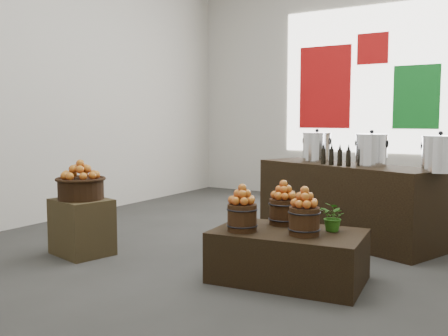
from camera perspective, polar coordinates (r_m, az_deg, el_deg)
The scene contains 23 objects.
ground at distance 5.57m, azimuth 4.94°, elevation -8.43°, with size 7.00×7.00×0.00m, color #333331.
back_wall at distance 8.72m, azimuth 15.30°, elevation 9.65°, with size 6.00×0.04×4.00m, color #B8B4A9.
back_opening at distance 8.62m, azimuth 17.21°, elevation 9.65°, with size 3.20×0.02×2.40m, color white.
deco_red_left at distance 8.86m, azimuth 11.45°, elevation 9.02°, with size 0.90×0.04×1.40m, color #B80E0F.
deco_green_right at distance 8.47m, azimuth 21.12°, elevation 7.57°, with size 0.70×0.04×1.00m, color #127523.
deco_red_upper at distance 8.69m, azimuth 16.64°, elevation 12.95°, with size 0.50×0.04×0.50m, color #B80E0F.
crate at distance 5.21m, azimuth -15.93°, elevation -6.47°, with size 0.56×0.46×0.56m, color #463920.
wicker_basket at distance 5.14m, azimuth -16.04°, elevation -2.33°, with size 0.45×0.45×0.20m, color black.
apples_in_basket at distance 5.12m, azimuth -16.10°, elevation -0.18°, with size 0.35×0.35×0.19m, color maroon, non-canonical shape.
display_table at distance 4.26m, azimuth 7.34°, elevation -9.90°, with size 1.22×0.75×0.42m, color black.
apple_bucket_front_left at distance 4.15m, azimuth 2.08°, elevation -5.69°, with size 0.24×0.24×0.23m, color #351F0E.
apples_in_bucket_front_left at distance 4.11m, azimuth 2.09°, elevation -3.03°, with size 0.18×0.18×0.16m, color maroon, non-canonical shape.
apple_bucket_front_right at distance 4.05m, azimuth 9.15°, elevation -6.02°, with size 0.24×0.24×0.23m, color #351F0E.
apples_in_bucket_front_right at distance 4.02m, azimuth 9.19°, elevation -3.30°, with size 0.18×0.18×0.16m, color maroon, non-canonical shape.
apple_bucket_rear at distance 4.43m, azimuth 6.78°, elevation -4.99°, with size 0.24×0.24×0.23m, color #351F0E.
apples_in_bucket_rear at distance 4.40m, azimuth 6.80°, elevation -2.50°, with size 0.18×0.18×0.16m, color maroon, non-canonical shape.
herb_garnish_right at distance 4.23m, azimuth 12.43°, elevation -5.46°, with size 0.22×0.19×0.25m, color #245912.
herb_garnish_left at distance 4.45m, azimuth 1.57°, elevation -4.58°, with size 0.15×0.12×0.28m, color #245912.
counter at distance 5.75m, azimuth 13.64°, elevation -3.80°, with size 2.08×0.66×0.85m, color black.
stock_pot_left at distance 5.96m, azimuth 10.55°, elevation 2.27°, with size 0.32×0.32×0.32m, color silver.
stock_pot_center at distance 5.48m, azimuth 16.48°, elevation 1.87°, with size 0.32×0.32×0.32m, color silver.
stock_pot_right at distance 5.08m, azimuth 23.44°, elevation 1.37°, with size 0.32×0.32×0.32m, color silver.
oil_cruets at distance 5.52m, azimuth 12.41°, elevation 1.55°, with size 0.30×0.06×0.24m, color black, non-canonical shape.
Camera 1 is at (2.35, -4.87, 1.34)m, focal length 40.00 mm.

